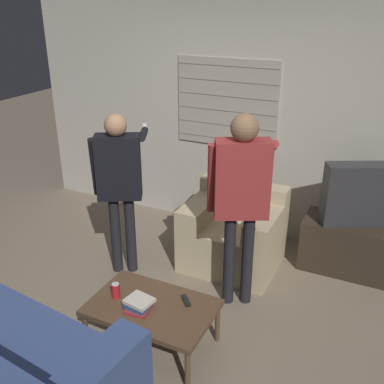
# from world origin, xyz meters

# --- Properties ---
(ground_plane) EXTENTS (16.00, 16.00, 0.00)m
(ground_plane) POSITION_xyz_m (0.00, 0.00, 0.00)
(ground_plane) COLOR #7F705B
(wall_back) EXTENTS (5.20, 0.08, 2.55)m
(wall_back) POSITION_xyz_m (-0.00, 2.03, 1.28)
(wall_back) COLOR #BCB7A8
(wall_back) RESTS_ON ground_plane
(armchair_beige) EXTENTS (0.92, 0.79, 0.81)m
(armchair_beige) POSITION_xyz_m (0.29, 1.24, 0.34)
(armchair_beige) COLOR #C6B289
(armchair_beige) RESTS_ON ground_plane
(coffee_table) EXTENTS (0.95, 0.62, 0.39)m
(coffee_table) POSITION_xyz_m (0.15, -0.18, 0.35)
(coffee_table) COLOR brown
(coffee_table) RESTS_ON ground_plane
(tv_stand) EXTENTS (0.89, 0.45, 0.53)m
(tv_stand) POSITION_xyz_m (1.37, 1.61, 0.26)
(tv_stand) COLOR #33281E
(tv_stand) RESTS_ON ground_plane
(tv) EXTENTS (0.64, 0.46, 0.61)m
(tv) POSITION_xyz_m (1.36, 1.61, 0.83)
(tv) COLOR #2D2D33
(tv) RESTS_ON tv_stand
(person_left_standing) EXTENTS (0.51, 0.82, 1.61)m
(person_left_standing) POSITION_xyz_m (-0.65, 0.64, 1.02)
(person_left_standing) COLOR black
(person_left_standing) RESTS_ON ground_plane
(person_right_standing) EXTENTS (0.56, 0.82, 1.73)m
(person_right_standing) POSITION_xyz_m (0.55, 0.65, 1.11)
(person_right_standing) COLOR black
(person_right_standing) RESTS_ON ground_plane
(book_stack) EXTENTS (0.22, 0.21, 0.08)m
(book_stack) POSITION_xyz_m (0.09, -0.25, 0.43)
(book_stack) COLOR maroon
(book_stack) RESTS_ON coffee_table
(soda_can) EXTENTS (0.07, 0.07, 0.13)m
(soda_can) POSITION_xyz_m (-0.15, -0.21, 0.45)
(soda_can) COLOR red
(soda_can) RESTS_ON coffee_table
(spare_remote) EXTENTS (0.12, 0.12, 0.02)m
(spare_remote) POSITION_xyz_m (0.37, -0.03, 0.40)
(spare_remote) COLOR black
(spare_remote) RESTS_ON coffee_table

